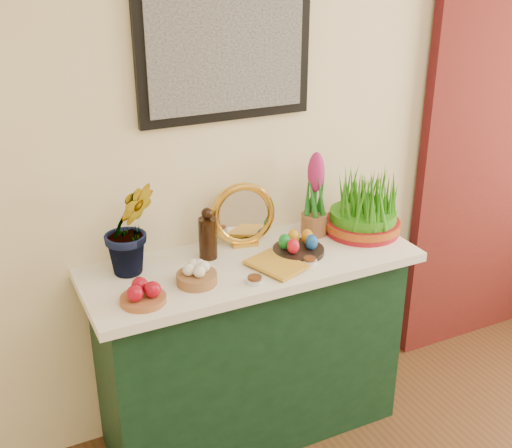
{
  "coord_description": "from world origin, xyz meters",
  "views": [
    {
      "loc": [
        -1.25,
        -0.15,
        2.1
      ],
      "look_at": [
        -0.23,
        1.95,
        1.07
      ],
      "focal_mm": 45.0,
      "sensor_mm": 36.0,
      "label": 1
    }
  ],
  "objects": [
    {
      "name": "egg_plate",
      "position": [
        -0.02,
        1.97,
        0.92
      ],
      "size": [
        0.23,
        0.23,
        0.09
      ],
      "color": "black",
      "rests_on": "tablecloth"
    },
    {
      "name": "hyacinth_green",
      "position": [
        -0.7,
        2.11,
        1.14
      ],
      "size": [
        0.26,
        0.22,
        0.51
      ],
      "primitive_type": "imported",
      "rotation": [
        0.0,
        0.0,
        -0.02
      ],
      "color": "#1C6C1E",
      "rests_on": "tablecloth"
    },
    {
      "name": "sideboard",
      "position": [
        -0.23,
        2.0,
        0.42
      ],
      "size": [
        1.3,
        0.45,
        0.85
      ],
      "primitive_type": "cube",
      "color": "#12331F",
      "rests_on": "ground"
    },
    {
      "name": "spice_dish_right",
      "position": [
        -0.03,
        1.86,
        0.9
      ],
      "size": [
        0.06,
        0.06,
        0.03
      ],
      "color": "silver",
      "rests_on": "tablecloth"
    },
    {
      "name": "garlic_basket",
      "position": [
        -0.5,
        1.91,
        0.93
      ],
      "size": [
        0.16,
        0.16,
        0.09
      ],
      "color": "#9A673E",
      "rests_on": "tablecloth"
    },
    {
      "name": "mirror",
      "position": [
        -0.19,
        2.15,
        1.03
      ],
      "size": [
        0.29,
        0.12,
        0.28
      ],
      "color": "gold",
      "rests_on": "tablecloth"
    },
    {
      "name": "tablecloth",
      "position": [
        -0.23,
        2.0,
        0.87
      ],
      "size": [
        1.4,
        0.55,
        0.04
      ],
      "primitive_type": "cube",
      "color": "silver",
      "rests_on": "sideboard"
    },
    {
      "name": "wheatgrass_sabzeh",
      "position": [
        0.34,
        2.03,
        1.01
      ],
      "size": [
        0.34,
        0.34,
        0.28
      ],
      "color": "maroon",
      "rests_on": "tablecloth"
    },
    {
      "name": "spice_dish_left",
      "position": [
        -0.3,
        1.82,
        0.9
      ],
      "size": [
        0.07,
        0.07,
        0.03
      ],
      "color": "silver",
      "rests_on": "tablecloth"
    },
    {
      "name": "apple_bowl",
      "position": [
        -0.73,
        1.86,
        0.93
      ],
      "size": [
        0.19,
        0.19,
        0.09
      ],
      "color": "#9A542E",
      "rests_on": "tablecloth"
    },
    {
      "name": "book",
      "position": [
        -0.25,
        1.86,
        0.91
      ],
      "size": [
        0.22,
        0.26,
        0.03
      ],
      "primitive_type": "imported",
      "rotation": [
        0.0,
        0.0,
        0.34
      ],
      "color": "gold",
      "rests_on": "tablecloth"
    },
    {
      "name": "vinegar_cruet",
      "position": [
        -0.38,
        2.1,
        0.99
      ],
      "size": [
        0.08,
        0.08,
        0.22
      ],
      "color": "black",
      "rests_on": "tablecloth"
    },
    {
      "name": "hyacinth_pink",
      "position": [
        0.14,
        2.11,
        1.06
      ],
      "size": [
        0.12,
        0.12,
        0.39
      ],
      "color": "#915B36",
      "rests_on": "tablecloth"
    }
  ]
}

